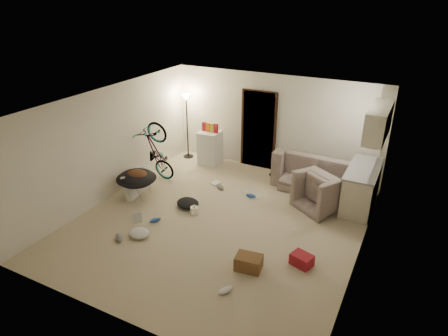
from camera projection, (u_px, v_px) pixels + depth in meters
The scene contains 39 objects.
floor at pixel (219, 222), 8.23m from camera, with size 5.50×6.00×0.02m, color #C2B395.
ceiling at pixel (219, 103), 7.19m from camera, with size 5.50×6.00×0.02m, color white.
wall_back at pixel (274, 123), 10.14m from camera, with size 5.50×0.02×2.50m, color silver.
wall_front at pixel (113, 250), 5.27m from camera, with size 5.50×0.02×2.50m, color silver.
wall_left at pixel (109, 143), 8.86m from camera, with size 0.02×6.00×2.50m, color silver.
wall_right at pixel (367, 198), 6.56m from camera, with size 0.02×6.00×2.50m, color silver.
doorway at pixel (259, 130), 10.37m from camera, with size 0.85×0.10×2.04m, color black.
door_trim at pixel (258, 130), 10.35m from camera, with size 0.97×0.04×2.10m, color black.
floor_lamp at pixel (187, 112), 10.83m from camera, with size 0.28×0.28×1.81m.
kitchen_counter at pixel (361, 188), 8.65m from camera, with size 0.60×1.50×0.88m, color beige.
counter_top at pixel (364, 169), 8.46m from camera, with size 0.64×1.54×0.04m, color gray.
kitchen_uppers at pixel (379, 122), 7.97m from camera, with size 0.38×1.40×0.65m, color beige.
sofa at pixel (321, 176), 9.47m from camera, with size 2.21×0.87×0.65m, color #394038.
armchair at pixel (326, 194), 8.67m from camera, with size 0.95×0.83×0.62m, color #394038.
bicycle at pixel (157, 164), 9.87m from camera, with size 0.56×1.59×0.84m, color black.
book_asset at pixel (134, 223), 8.16m from camera, with size 0.18×0.25×0.02m, color maroon.
mini_fridge at pixel (210, 148), 10.78m from camera, with size 0.53×0.53×0.91m, color white.
snack_box_0 at pixel (204, 127), 10.63m from camera, with size 0.10×0.07×0.30m, color maroon.
snack_box_1 at pixel (208, 128), 10.58m from camera, with size 0.10×0.07×0.30m, color orange.
snack_box_2 at pixel (212, 129), 10.53m from camera, with size 0.10×0.07×0.30m, color gold.
snack_box_3 at pixel (216, 129), 10.48m from camera, with size 0.10×0.07×0.30m, color maroon.
saucer_chair at pixel (137, 182), 9.06m from camera, with size 0.91×0.91×0.64m.
hoodie at pixel (137, 175), 8.94m from camera, with size 0.48×0.40×0.22m, color #492919.
sofa_drape at pixel (284, 160), 9.78m from camera, with size 0.56×0.46×0.28m, color black.
tv_box at pixel (137, 182), 9.25m from camera, with size 0.11×0.90×0.60m, color silver.
drink_case_a at pixel (249, 263), 6.81m from camera, with size 0.45×0.32×0.25m, color brown.
drink_case_b at pixel (302, 260), 6.91m from camera, with size 0.36×0.27×0.21m, color maroon.
juicer at pixel (194, 210), 8.46m from camera, with size 0.17×0.17×0.25m.
newspaper at pixel (252, 194), 9.32m from camera, with size 0.37×0.49×0.01m, color #B3AFA5.
book_blue at pixel (187, 203), 8.91m from camera, with size 0.22×0.29×0.03m, color #2E52A6.
book_white at pixel (216, 183), 9.83m from camera, with size 0.18×0.23×0.02m, color silver.
shoe_0 at pixel (251, 196), 9.15m from camera, with size 0.24×0.10×0.09m, color #2E52A6.
shoe_1 at pixel (220, 187), 9.54m from camera, with size 0.29×0.12×0.11m, color slate.
shoe_2 at pixel (155, 220), 8.20m from camera, with size 0.25×0.10×0.09m, color #2E52A6.
shoe_3 at pixel (119, 238), 7.62m from camera, with size 0.29×0.12×0.11m, color slate.
shoe_4 at pixel (226, 290), 6.30m from camera, with size 0.27×0.11×0.10m, color white.
clothes_lump_a at pixel (188, 203), 8.76m from camera, with size 0.52×0.45×0.17m, color black.
clothes_lump_b at pixel (277, 175), 10.13m from camera, with size 0.43×0.37×0.13m, color black.
clothes_lump_c at pixel (139, 233), 7.73m from camera, with size 0.42×0.36×0.13m, color silver.
Camera 1 is at (3.30, -6.20, 4.42)m, focal length 32.00 mm.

